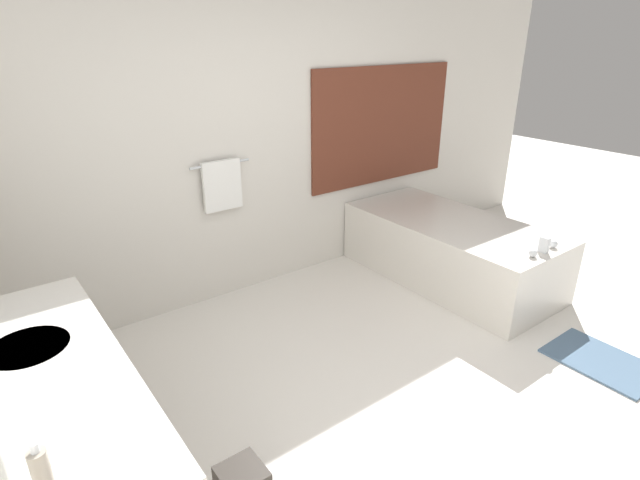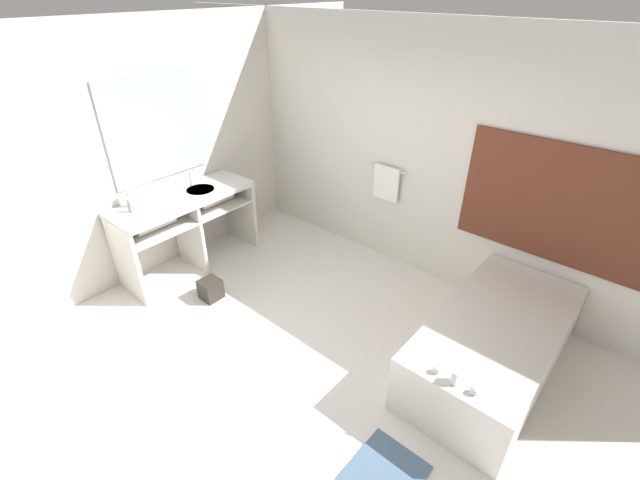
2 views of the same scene
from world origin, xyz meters
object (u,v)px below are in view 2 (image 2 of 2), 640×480
at_px(soap_dispenser, 130,206).
at_px(waste_bin, 211,289).
at_px(bathtub, 494,343).
at_px(water_bottle_1, 130,197).

relative_size(soap_dispenser, waste_bin, 0.73).
xyz_separation_m(bathtub, soap_dispenser, (-3.41, -1.30, 0.68)).
height_order(bathtub, soap_dispenser, soap_dispenser).
bearing_deg(waste_bin, soap_dispenser, -157.50).
bearing_deg(soap_dispenser, waste_bin, 22.50).
bearing_deg(water_bottle_1, soap_dispenser, -33.61).
height_order(bathtub, water_bottle_1, water_bottle_1).
height_order(water_bottle_1, waste_bin, water_bottle_1).
xyz_separation_m(water_bottle_1, waste_bin, (0.85, 0.24, -0.91)).
bearing_deg(waste_bin, bathtub, 20.37).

